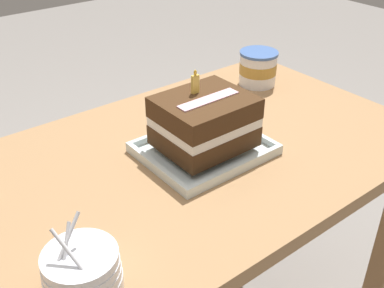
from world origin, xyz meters
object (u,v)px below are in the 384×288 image
Objects in this scene: ice_cream_tub at (258,68)px; foil_tray at (204,150)px; birthday_cake at (204,122)px; bowl_stack at (82,272)px.

foil_tray is at bearing -151.56° from ice_cream_tub.
birthday_cake is (0.00, 0.00, 0.08)m from foil_tray.
bowl_stack is at bearing -154.25° from birthday_cake.
birthday_cake is at bearing 25.75° from bowl_stack.
birthday_cake is 0.46m from bowl_stack.
birthday_cake is 1.53× the size of bowl_stack.
ice_cream_tub is at bearing 28.44° from foil_tray.
bowl_stack reaches higher than ice_cream_tub.
ice_cream_tub is (0.38, 0.20, -0.03)m from birthday_cake.
bowl_stack is 1.15× the size of ice_cream_tub.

